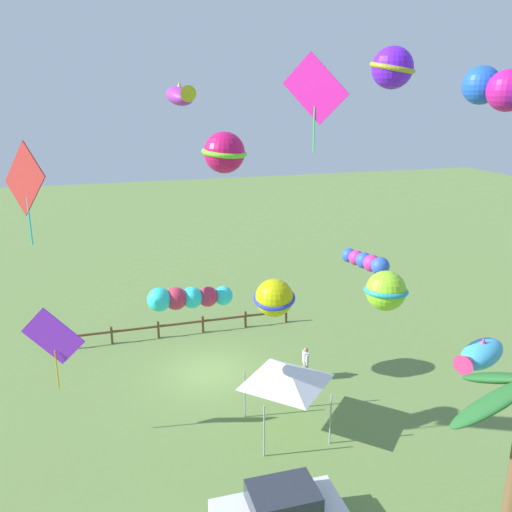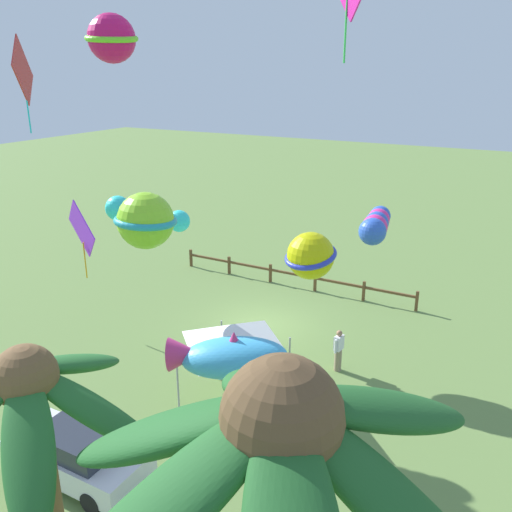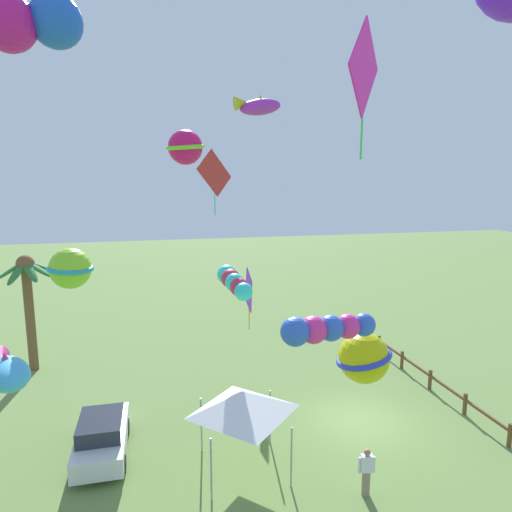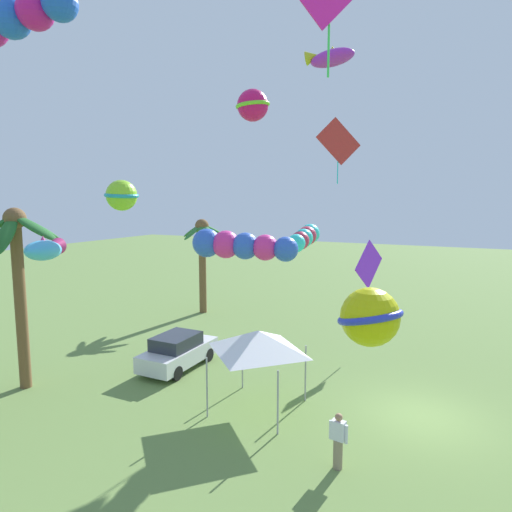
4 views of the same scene
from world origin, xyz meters
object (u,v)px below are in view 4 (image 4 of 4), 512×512
object	(u,v)px
palm_tree_2	(202,246)
spectator_0	(338,440)
palm_tree_0	(18,257)
festival_tent	(258,341)
kite_diamond_0	(369,265)
kite_tube_11	(240,246)
parked_car_0	(178,351)
kite_diamond_3	(338,142)
kite_tube_5	(304,238)
kite_ball_8	(122,195)
kite_fish_9	(45,249)
kite_ball_6	(253,105)
kite_fish_4	(330,57)
kite_tube_10	(5,21)
kite_ball_7	(370,317)

from	to	relation	value
palm_tree_2	spectator_0	world-z (taller)	palm_tree_2
palm_tree_0	festival_tent	distance (m)	9.74
kite_diamond_0	kite_tube_11	distance (m)	12.33
parked_car_0	kite_diamond_3	world-z (taller)	kite_diamond_3
kite_tube_5	kite_ball_8	size ratio (longest dim) A/B	1.85
palm_tree_0	kite_fish_9	xyz separation A→B (m)	(-1.14, -2.97, 0.53)
kite_tube_5	spectator_0	bearing A→B (deg)	-151.92
palm_tree_2	kite_diamond_0	size ratio (longest dim) A/B	1.86
palm_tree_2	kite_ball_6	world-z (taller)	kite_ball_6
kite_diamond_0	kite_tube_5	xyz separation A→B (m)	(-4.72, 1.69, 1.65)
palm_tree_0	kite_fish_4	xyz separation A→B (m)	(5.78, -10.38, 7.45)
kite_tube_11	kite_diamond_0	bearing A→B (deg)	-3.53
spectator_0	kite_diamond_0	world-z (taller)	kite_diamond_0
parked_car_0	festival_tent	distance (m)	5.48
palm_tree_2	parked_car_0	size ratio (longest dim) A/B	1.57
kite_ball_6	kite_ball_8	size ratio (longest dim) A/B	1.15
kite_diamond_3	kite_tube_11	xyz separation A→B (m)	(-12.25, -0.96, -3.95)
palm_tree_2	kite_tube_10	distance (m)	17.13
palm_tree_2	kite_tube_11	world-z (taller)	kite_tube_11
kite_diamond_3	kite_tube_10	distance (m)	14.47
festival_tent	kite_fish_9	world-z (taller)	kite_fish_9
kite_fish_4	kite_ball_8	xyz separation A→B (m)	(-4.45, 6.33, -5.15)
kite_fish_9	kite_diamond_3	bearing A→B (deg)	-28.38
parked_car_0	kite_tube_11	size ratio (longest dim) A/B	1.47
kite_fish_4	kite_ball_7	bearing A→B (deg)	-148.32
kite_tube_5	kite_tube_10	world-z (taller)	kite_tube_10
festival_tent	kite_ball_6	bearing A→B (deg)	29.59
palm_tree_2	kite_fish_9	xyz separation A→B (m)	(-14.11, -2.98, 1.35)
palm_tree_0	kite_diamond_3	size ratio (longest dim) A/B	2.18
kite_ball_8	kite_tube_5	bearing A→B (deg)	-49.33
kite_fish_4	kite_ball_8	distance (m)	9.29
kite_diamond_3	kite_ball_7	distance (m)	11.70
palm_tree_0	kite_ball_7	bearing A→B (deg)	-83.36
festival_tent	kite_fish_4	world-z (taller)	kite_fish_4
kite_diamond_0	kite_ball_6	world-z (taller)	kite_ball_6
parked_car_0	kite_diamond_3	size ratio (longest dim) A/B	1.21
kite_fish_4	kite_fish_9	bearing A→B (deg)	133.04
kite_fish_4	kite_tube_10	size ratio (longest dim) A/B	0.45
spectator_0	kite_tube_5	world-z (taller)	kite_tube_5
palm_tree_2	kite_tube_5	bearing A→B (deg)	-126.69
kite_ball_6	kite_ball_7	distance (m)	9.56
palm_tree_0	kite_fish_4	world-z (taller)	kite_fish_4
kite_tube_10	palm_tree_0	bearing A→B (deg)	56.20
kite_diamond_3	kite_tube_11	size ratio (longest dim) A/B	1.22
kite_diamond_0	kite_fish_4	bearing A→B (deg)	171.39
kite_diamond_3	kite_ball_7	size ratio (longest dim) A/B	1.31
parked_car_0	kite_tube_11	distance (m)	10.05
palm_tree_0	kite_diamond_3	world-z (taller)	kite_diamond_3
kite_diamond_3	kite_ball_7	xyz separation A→B (m)	(-9.27, -3.60, -6.18)
kite_ball_6	kite_fish_9	world-z (taller)	kite_ball_6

